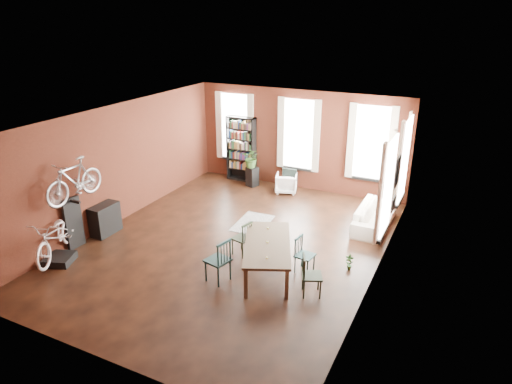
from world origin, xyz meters
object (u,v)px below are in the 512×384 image
Objects in this scene: white_armchair at (286,182)px; dining_chair_d at (305,255)px; dining_chair_c at (312,276)px; bookshelf at (241,149)px; bike_trainer at (60,259)px; console_table at (105,219)px; bicycle_floor at (52,218)px; cream_sofa at (375,213)px; dining_table at (267,258)px; plant_stand at (252,177)px; dining_chair_b at (242,238)px; dining_chair_a at (218,260)px.

dining_chair_d is at bearing 99.57° from white_armchair.
bookshelf is at bearing 14.44° from dining_chair_c.
bike_trainer is at bearing 47.10° from white_armchair.
bicycle_floor is (0.08, -1.61, 0.72)m from console_table.
dining_chair_c is 0.42× the size of cream_sofa.
dining_table is at bearing 1.25° from console_table.
dining_table is 4.90m from bicycle_floor.
bookshelf is at bearing -30.39° from white_armchair.
bicycle_floor reaches higher than dining_chair_d.
bike_trainer is at bearing -99.75° from bookshelf.
dining_chair_d reaches higher than bike_trainer.
bookshelf reaches higher than dining_chair_c.
bike_trainer is (-1.18, -6.84, -1.01)m from bookshelf.
white_armchair is 1.24m from plant_stand.
bookshelf reaches higher than dining_chair_b.
dining_chair_b is (-0.89, 0.48, 0.06)m from dining_table.
dining_chair_c reaches higher than dining_chair_b.
console_table reaches higher than white_armchair.
console_table is (-6.23, -3.50, -0.01)m from cream_sofa.
bookshelf is 1.05m from plant_stand.
dining_chair_b is at bearing 8.87° from console_table.
dining_table is 3.22× the size of white_armchair.
plant_stand is at bearing -142.65° from dining_chair_b.
bookshelf is 3.39× the size of plant_stand.
dining_table is 4.83m from bike_trainer.
bicycle_floor is (-1.80, -6.44, 0.79)m from plant_stand.
dining_chair_d is 5.56m from plant_stand.
white_armchair is at bearing 39.72° from bicycle_floor.
bookshelf is 3.29× the size of white_armchair.
bicycle_floor is (-4.53, -1.71, 0.75)m from dining_table.
dining_chair_c is 5.89m from bicycle_floor.
dining_chair_d is 1.25× the size of white_armchair.
dining_chair_c is (2.06, -0.86, 0.01)m from dining_chair_b.
plant_stand is 0.34× the size of bicycle_floor.
dining_chair_c is 1.46× the size of bike_trainer.
console_table reaches higher than bike_trainer.
white_armchair is 1.03× the size of plant_stand.
dining_chair_c is 0.87m from dining_chair_d.
dining_chair_c reaches higher than white_armchair.
plant_stand is (-1.24, 0.04, -0.01)m from white_armchair.
console_table is at bearing 67.96° from bicycle_floor.
dining_chair_a is 1.16× the size of dining_chair_b.
dining_chair_b is at bearing 42.44° from dining_chair_c.
dining_chair_a is (-0.81, -0.76, 0.13)m from dining_table.
dining_chair_c is 5.72m from white_armchair.
dining_table is at bearing -4.15° from bicycle_floor.
dining_chair_c is 0.40× the size of bookshelf.
white_armchair is at bearing 56.91° from console_table.
bicycle_floor is at bearing -105.62° from plant_stand.
bookshelf is 5.40m from console_table.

